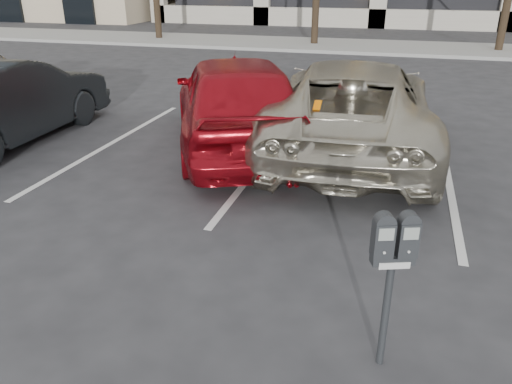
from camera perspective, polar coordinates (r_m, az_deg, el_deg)
ground at (r=5.80m, az=8.57°, el=-4.84°), size 140.00×140.00×0.00m
sidewalk at (r=21.25m, az=14.95°, el=15.68°), size 80.00×4.00×0.12m
stall_lines at (r=8.11m, az=1.06°, el=3.96°), size 16.90×5.20×0.00m
parking_meter at (r=3.61m, az=15.39°, el=-6.89°), size 0.34×0.22×1.25m
suv_silver at (r=8.42m, az=10.93°, el=9.59°), size 2.82×5.56×1.51m
car_red at (r=8.39m, az=-2.24°, el=10.36°), size 3.69×5.12×1.62m
car_dark at (r=9.78m, az=-27.00°, el=9.28°), size 1.69×4.49×1.46m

